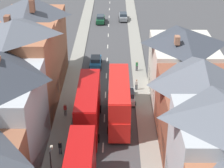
{
  "coord_description": "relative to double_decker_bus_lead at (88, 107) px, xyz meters",
  "views": [
    {
      "loc": [
        1.24,
        -15.38,
        25.27
      ],
      "look_at": [
        0.91,
        29.89,
        1.75
      ],
      "focal_mm": 60.0,
      "sensor_mm": 36.0,
      "label": 1
    }
  ],
  "objects": [
    {
      "name": "car_near_blue",
      "position": [
        0.01,
        39.75,
        -1.96
      ],
      "size": [
        1.9,
        4.37,
        1.7
      ],
      "color": "#144728",
      "rests_on": "ground"
    },
    {
      "name": "car_mid_black",
      "position": [
        0.01,
        17.52,
        -1.98
      ],
      "size": [
        1.9,
        4.27,
        1.66
      ],
      "color": "#236093",
      "rests_on": "ground"
    },
    {
      "name": "car_parked_left_a",
      "position": [
        4.91,
        6.33,
        -2.02
      ],
      "size": [
        1.9,
        4.03,
        1.58
      ],
      "color": "#B7BABF",
      "rests_on": "ground"
    },
    {
      "name": "pavement_right",
      "position": [
        6.91,
        16.0,
        -2.75
      ],
      "size": [
        2.2,
        104.0,
        0.14
      ],
      "primitive_type": "cube",
      "color": "gray",
      "rests_on": "ground"
    },
    {
      "name": "pavement_left",
      "position": [
        -3.29,
        16.0,
        -2.75
      ],
      "size": [
        2.2,
        104.0,
        0.14
      ],
      "primitive_type": "cube",
      "color": "gray",
      "rests_on": "ground"
    },
    {
      "name": "double_decker_bus_lead",
      "position": [
        0.0,
        0.0,
        0.0
      ],
      "size": [
        2.74,
        10.8,
        5.3
      ],
      "color": "#B70F0F",
      "rests_on": "ground"
    },
    {
      "name": "pedestrian_mid_left",
      "position": [
        -2.7,
        -5.32,
        -1.78
      ],
      "size": [
        0.36,
        0.22,
        1.61
      ],
      "color": "#3D4256",
      "rests_on": "pavement_left"
    },
    {
      "name": "terrace_row_right",
      "position": [
        11.99,
        -11.91,
        2.37
      ],
      "size": [
        8.0,
        48.28,
        11.29
      ],
      "color": "beige",
      "rests_on": "ground"
    },
    {
      "name": "car_near_silver",
      "position": [
        -1.29,
        -6.64,
        -2.01
      ],
      "size": [
        1.9,
        4.24,
        1.6
      ],
      "color": "maroon",
      "rests_on": "ground"
    },
    {
      "name": "car_parked_right_a",
      "position": [
        4.91,
        41.55,
        -1.97
      ],
      "size": [
        1.9,
        4.34,
        1.69
      ],
      "color": "gray",
      "rests_on": "ground"
    },
    {
      "name": "double_decker_bus_far_approaching",
      "position": [
        3.6,
        1.64,
        0.0
      ],
      "size": [
        2.74,
        10.8,
        5.3
      ],
      "color": "red",
      "rests_on": "ground"
    },
    {
      "name": "centre_line_dashes",
      "position": [
        1.81,
        14.0,
        -2.81
      ],
      "size": [
        0.14,
        97.8,
        0.01
      ],
      "color": "silver",
      "rests_on": "ground"
    },
    {
      "name": "pedestrian_far_right",
      "position": [
        6.52,
        15.56,
        -1.78
      ],
      "size": [
        0.36,
        0.22,
        1.61
      ],
      "color": "#23232D",
      "rests_on": "pavement_right"
    },
    {
      "name": "pedestrian_far_left",
      "position": [
        6.15,
        9.27,
        -1.78
      ],
      "size": [
        0.36,
        0.22,
        1.61
      ],
      "color": "#23232D",
      "rests_on": "pavement_right"
    },
    {
      "name": "pedestrian_mid_right",
      "position": [
        -3.07,
        2.4,
        -1.78
      ],
      "size": [
        0.36,
        0.22,
        1.61
      ],
      "color": "gray",
      "rests_on": "pavement_left"
    }
  ]
}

